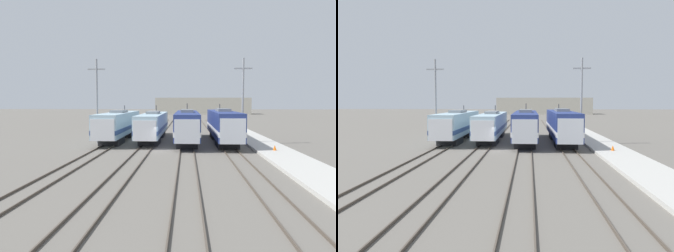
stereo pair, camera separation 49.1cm
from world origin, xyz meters
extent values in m
plane|color=#666059|center=(0.00, 0.00, 0.00)|extent=(400.00, 400.00, 0.00)
cube|color=#4C4238|center=(-7.68, 0.00, 0.07)|extent=(0.07, 120.00, 0.15)
cube|color=#4C4238|center=(-6.25, 0.00, 0.07)|extent=(0.07, 120.00, 0.15)
cube|color=#4C4238|center=(-3.04, 0.00, 0.07)|extent=(0.07, 120.00, 0.15)
cube|color=#4C4238|center=(-1.60, 0.00, 0.07)|extent=(0.07, 120.00, 0.15)
cube|color=#4C4238|center=(1.60, 0.00, 0.07)|extent=(0.07, 120.00, 0.15)
cube|color=#4C4238|center=(3.04, 0.00, 0.07)|extent=(0.07, 120.00, 0.15)
cube|color=#4C4238|center=(6.25, 0.00, 0.07)|extent=(0.07, 120.00, 0.15)
cube|color=#4C4238|center=(7.68, 0.00, 0.07)|extent=(0.07, 120.00, 0.15)
cube|color=#232326|center=(-6.96, 5.11, 0.47)|extent=(2.49, 3.95, 0.95)
cube|color=#232326|center=(-6.96, 14.09, 0.47)|extent=(2.49, 3.95, 0.95)
cube|color=#9EBCCC|center=(-6.96, 9.60, 2.38)|extent=(2.93, 17.96, 2.85)
cube|color=navy|center=(-6.96, 9.60, 1.81)|extent=(2.97, 18.00, 0.51)
cube|color=silver|center=(-6.96, 1.72, 2.16)|extent=(2.69, 2.40, 2.42)
cube|color=black|center=(-6.96, 0.59, 2.70)|extent=(2.29, 0.08, 0.68)
cube|color=gray|center=(-6.96, 9.60, 3.98)|extent=(1.61, 4.49, 0.35)
cylinder|color=#38383D|center=(-6.96, 13.55, 4.26)|extent=(0.12, 0.12, 0.92)
cube|color=#232326|center=(-2.32, 5.48, 0.47)|extent=(2.40, 4.14, 0.95)
cube|color=#232326|center=(-2.32, 14.89, 0.47)|extent=(2.40, 4.14, 0.95)
cube|color=#9EBCCC|center=(-2.32, 10.19, 2.30)|extent=(2.82, 18.82, 2.70)
cube|color=navy|center=(-2.32, 10.19, 1.76)|extent=(2.86, 18.86, 0.49)
cube|color=silver|center=(-2.32, 1.65, 2.10)|extent=(2.60, 1.94, 2.29)
cube|color=black|center=(-2.32, 0.76, 2.60)|extent=(2.21, 0.08, 0.64)
cube|color=gray|center=(-2.32, 10.19, 3.82)|extent=(1.55, 4.71, 0.35)
cylinder|color=#38383D|center=(-2.32, 14.33, 4.20)|extent=(0.12, 0.12, 1.10)
cube|color=black|center=(2.32, 3.31, 0.47)|extent=(2.44, 3.98, 0.95)
cube|color=black|center=(2.32, 12.37, 0.47)|extent=(2.44, 3.98, 0.95)
cube|color=navy|center=(2.32, 7.84, 2.44)|extent=(2.87, 18.11, 2.97)
cube|color=silver|center=(2.32, 7.84, 1.84)|extent=(2.91, 18.15, 0.54)
cube|color=silver|center=(2.32, -0.13, 2.21)|extent=(2.64, 2.38, 2.53)
cube|color=black|center=(2.32, -1.24, 2.77)|extent=(2.24, 0.08, 0.71)
cube|color=slate|center=(2.32, 7.84, 4.10)|extent=(1.58, 4.53, 0.35)
cylinder|color=#38383D|center=(2.32, 11.82, 4.49)|extent=(0.12, 0.12, 1.13)
cube|color=black|center=(6.96, 3.43, 0.47)|extent=(2.41, 4.16, 0.95)
cube|color=black|center=(6.96, 12.89, 0.47)|extent=(2.41, 4.16, 0.95)
cube|color=navy|center=(6.96, 8.16, 2.50)|extent=(2.84, 18.92, 3.10)
cube|color=silver|center=(6.96, 8.16, 1.88)|extent=(2.88, 18.96, 0.56)
cube|color=silver|center=(6.96, -0.30, 2.27)|extent=(2.61, 2.19, 2.63)
cube|color=black|center=(6.96, -1.31, 2.85)|extent=(2.22, 0.08, 0.74)
cube|color=slate|center=(6.96, 8.16, 4.22)|extent=(1.56, 4.73, 0.35)
cylinder|color=#38383D|center=(6.96, 12.32, 4.51)|extent=(0.12, 0.12, 0.92)
cylinder|color=gray|center=(-9.07, 6.19, 5.31)|extent=(0.25, 0.25, 10.62)
cube|color=gray|center=(-9.07, 6.19, 9.34)|extent=(2.20, 0.16, 0.16)
cylinder|color=gray|center=(9.17, 6.19, 5.31)|extent=(0.25, 0.25, 10.62)
cube|color=gray|center=(9.17, 6.19, 9.34)|extent=(2.20, 0.16, 0.16)
cube|color=#B7B5AD|center=(11.47, 0.00, 0.14)|extent=(4.00, 120.00, 0.29)
cone|color=orange|center=(11.33, -0.77, 0.56)|extent=(0.37, 0.37, 0.54)
cube|color=#B2AD9E|center=(8.97, 108.28, 3.51)|extent=(40.32, 9.86, 7.01)
camera|label=1|loc=(2.31, -34.68, 5.26)|focal=35.00mm
camera|label=2|loc=(2.80, -34.65, 5.26)|focal=35.00mm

